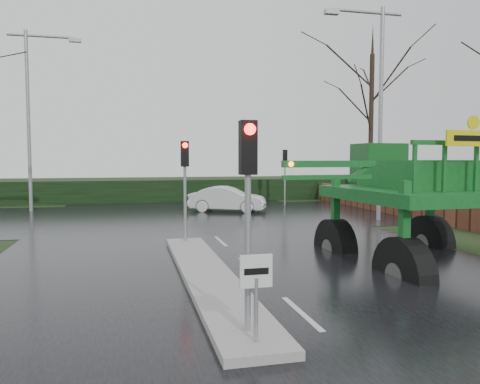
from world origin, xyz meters
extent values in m
plane|color=black|center=(0.00, 0.00, 0.00)|extent=(140.00, 140.00, 0.00)
cube|color=black|center=(0.00, 10.00, 0.00)|extent=(14.00, 80.00, 0.02)
cube|color=black|center=(0.00, 16.00, 0.01)|extent=(80.00, 12.00, 0.02)
cube|color=gray|center=(-1.30, 3.00, 0.09)|extent=(1.20, 10.00, 0.16)
cube|color=black|center=(0.00, 24.00, 0.75)|extent=(44.00, 0.90, 1.50)
cube|color=#592D1E|center=(10.50, 16.00, 0.60)|extent=(0.40, 20.00, 1.20)
cylinder|color=gray|center=(-1.30, -1.50, 0.65)|extent=(0.07, 0.07, 1.00)
cube|color=silver|center=(-1.30, -1.50, 1.25)|extent=(0.50, 0.04, 0.50)
cube|color=black|center=(-1.30, -1.52, 1.25)|extent=(0.38, 0.01, 0.10)
cylinder|color=gray|center=(-1.30, -1.00, 1.75)|extent=(0.10, 0.10, 3.50)
cube|color=black|center=(-1.30, -1.00, 3.10)|extent=(0.26, 0.22, 0.85)
sphere|color=#FF0C07|center=(-1.30, -1.13, 3.38)|extent=(0.18, 0.18, 0.18)
cylinder|color=gray|center=(-1.30, 7.50, 1.75)|extent=(0.10, 0.10, 3.50)
cube|color=black|center=(-1.30, 7.50, 3.10)|extent=(0.26, 0.22, 0.85)
sphere|color=#FF0C07|center=(-1.30, 7.37, 3.38)|extent=(0.18, 0.18, 0.18)
cylinder|color=gray|center=(6.50, 20.00, 1.75)|extent=(0.10, 0.10, 3.50)
cube|color=black|center=(6.50, 20.00, 3.10)|extent=(0.26, 0.22, 0.85)
sphere|color=#FF0C07|center=(6.50, 20.13, 3.38)|extent=(0.18, 0.18, 0.18)
cylinder|color=gray|center=(8.50, 12.00, 5.00)|extent=(0.20, 0.20, 10.00)
cylinder|color=gray|center=(7.70, 12.00, 9.70)|extent=(3.52, 0.14, 0.14)
cube|color=gray|center=(5.94, 12.00, 9.58)|extent=(0.65, 0.30, 0.20)
cylinder|color=gray|center=(-8.50, 20.00, 5.00)|extent=(0.20, 0.20, 10.00)
cylinder|color=gray|center=(-7.70, 20.00, 9.70)|extent=(3.52, 0.14, 0.14)
cube|color=gray|center=(-5.94, 20.00, 9.58)|extent=(0.65, 0.30, 0.20)
cylinder|color=black|center=(13.00, 21.00, 5.00)|extent=(0.32, 0.32, 10.00)
cone|color=black|center=(13.00, 21.00, 10.80)|extent=(0.24, 0.24, 2.50)
cylinder|color=black|center=(1.62, 3.81, 1.00)|extent=(0.65, 2.02, 2.00)
cylinder|color=#595B56|center=(1.62, 3.81, 1.00)|extent=(0.62, 0.73, 0.70)
cube|color=#0E501E|center=(1.62, 3.81, 2.25)|extent=(0.23, 0.23, 2.30)
cylinder|color=black|center=(5.21, 3.98, 1.00)|extent=(0.65, 2.02, 2.00)
cylinder|color=#595B56|center=(5.21, 3.98, 1.00)|extent=(0.62, 0.73, 0.70)
cube|color=#0E501E|center=(5.21, 3.98, 2.25)|extent=(0.23, 0.23, 2.30)
cylinder|color=black|center=(1.79, 0.22, 1.00)|extent=(0.65, 2.02, 2.00)
cylinder|color=#595B56|center=(1.79, 0.22, 1.00)|extent=(0.62, 0.73, 0.70)
cube|color=#0E501E|center=(1.79, 0.22, 2.25)|extent=(0.23, 0.23, 2.30)
cube|color=#0E501E|center=(3.50, 2.10, 2.90)|extent=(4.43, 4.99, 0.35)
cube|color=#0E501E|center=(3.49, 2.30, 3.44)|extent=(2.34, 3.10, 0.90)
cube|color=#11491A|center=(3.39, 4.29, 3.79)|extent=(1.56, 1.27, 1.30)
cube|color=#0E501E|center=(3.58, 0.51, 4.34)|extent=(3.00, 0.27, 0.12)
cube|color=#0E501E|center=(0.33, 1.54, 3.79)|extent=(2.60, 0.31, 0.18)
sphere|color=orange|center=(-0.76, 1.39, 3.79)|extent=(0.14, 0.14, 0.14)
cube|color=yellow|center=(3.60, 0.11, 4.44)|extent=(1.60, 0.14, 0.40)
cube|color=black|center=(3.60, 0.11, 4.44)|extent=(1.20, 0.07, 0.14)
cylinder|color=yellow|center=(3.60, 0.11, 4.84)|extent=(0.36, 0.06, 0.36)
imported|color=silver|center=(2.18, 17.20, 0.00)|extent=(4.46, 3.01, 1.39)
camera|label=1|loc=(-3.13, -8.13, 2.92)|focal=35.00mm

